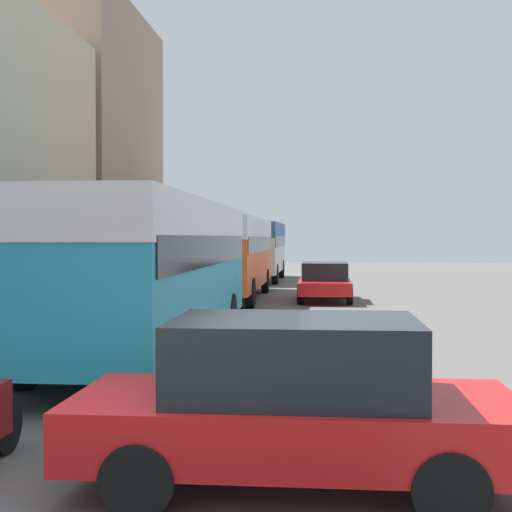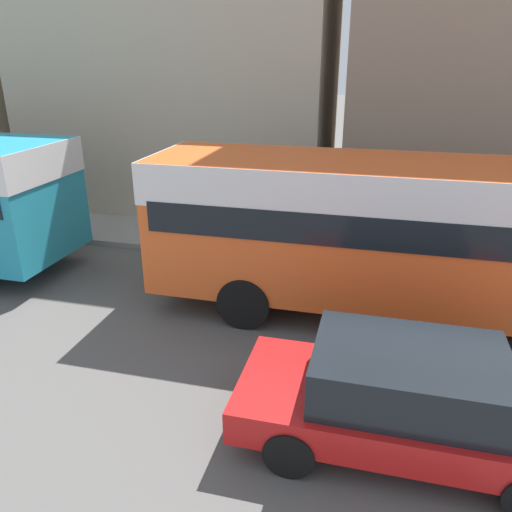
# 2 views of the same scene
# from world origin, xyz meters

# --- Properties ---
(building_midblock) EXTENTS (5.03, 9.48, 8.73)m
(building_midblock) POSITION_xyz_m (-8.72, 13.24, 4.36)
(building_midblock) COLOR #BCAD93
(building_midblock) RESTS_ON ground_plane
(bus_following) EXTENTS (2.49, 10.41, 3.03)m
(bus_following) POSITION_xyz_m (-1.95, 20.65, 1.97)
(bus_following) COLOR #EA5B23
(bus_following) RESTS_ON ground_plane
(car_far_curb) EXTENTS (1.92, 4.31, 1.42)m
(car_far_curb) POSITION_xyz_m (1.62, 20.26, 0.74)
(car_far_curb) COLOR red
(car_far_curb) RESTS_ON ground_plane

